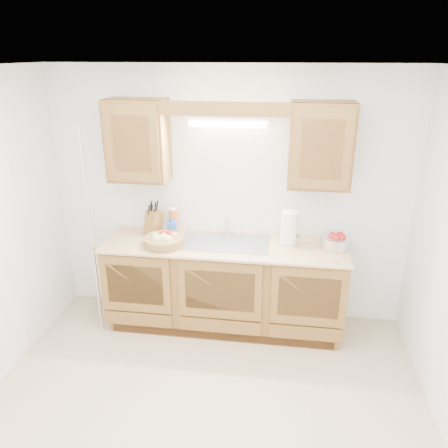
% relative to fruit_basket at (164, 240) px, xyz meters
% --- Properties ---
extents(room, '(3.52, 3.50, 2.50)m').
position_rel_fruit_basket_xyz_m(room, '(0.55, -1.07, 0.30)').
color(room, tan).
rests_on(room, ground).
extents(base_cabinets, '(2.20, 0.60, 0.86)m').
position_rel_fruit_basket_xyz_m(base_cabinets, '(0.55, 0.13, -0.51)').
color(base_cabinets, brown).
rests_on(base_cabinets, ground).
extents(countertop, '(2.30, 0.63, 0.04)m').
position_rel_fruit_basket_xyz_m(countertop, '(0.55, 0.11, -0.07)').
color(countertop, tan).
rests_on(countertop, base_cabinets).
extents(upper_cabinet_left, '(0.55, 0.33, 0.75)m').
position_rel_fruit_basket_xyz_m(upper_cabinet_left, '(-0.28, 0.26, 0.87)').
color(upper_cabinet_left, brown).
rests_on(upper_cabinet_left, room).
extents(upper_cabinet_right, '(0.55, 0.33, 0.75)m').
position_rel_fruit_basket_xyz_m(upper_cabinet_right, '(1.38, 0.26, 0.87)').
color(upper_cabinet_right, brown).
rests_on(upper_cabinet_right, room).
extents(valance, '(2.20, 0.05, 0.12)m').
position_rel_fruit_basket_xyz_m(valance, '(0.55, 0.12, 1.19)').
color(valance, brown).
rests_on(valance, room).
extents(fluorescent_fixture, '(0.76, 0.08, 0.08)m').
position_rel_fruit_basket_xyz_m(fluorescent_fixture, '(0.55, 0.34, 1.04)').
color(fluorescent_fixture, white).
rests_on(fluorescent_fixture, room).
extents(sink, '(0.84, 0.46, 0.36)m').
position_rel_fruit_basket_xyz_m(sink, '(0.55, 0.13, -0.12)').
color(sink, '#9E9EA3').
rests_on(sink, countertop).
extents(wire_shelf_pole, '(0.03, 0.03, 2.00)m').
position_rel_fruit_basket_xyz_m(wire_shelf_pole, '(-0.65, -0.14, 0.05)').
color(wire_shelf_pole, silver).
rests_on(wire_shelf_pole, ground).
extents(outlet_plate, '(0.08, 0.01, 0.12)m').
position_rel_fruit_basket_xyz_m(outlet_plate, '(1.50, 0.42, 0.20)').
color(outlet_plate, white).
rests_on(outlet_plate, room).
extents(fruit_basket, '(0.49, 0.49, 0.12)m').
position_rel_fruit_basket_xyz_m(fruit_basket, '(0.00, 0.00, 0.00)').
color(fruit_basket, olive).
rests_on(fruit_basket, countertop).
extents(knife_block, '(0.19, 0.22, 0.34)m').
position_rel_fruit_basket_xyz_m(knife_block, '(-0.18, 0.26, 0.07)').
color(knife_block, brown).
rests_on(knife_block, countertop).
extents(orange_canister, '(0.10, 0.10, 0.26)m').
position_rel_fruit_basket_xyz_m(orange_canister, '(0.01, 0.32, 0.08)').
color(orange_canister, '#F15C0D').
rests_on(orange_canister, countertop).
extents(soap_bottle, '(0.09, 0.09, 0.20)m').
position_rel_fruit_basket_xyz_m(soap_bottle, '(0.01, 0.27, 0.05)').
color(soap_bottle, blue).
rests_on(soap_bottle, countertop).
extents(sponge, '(0.14, 0.12, 0.02)m').
position_rel_fruit_basket_xyz_m(sponge, '(1.19, 0.37, -0.04)').
color(sponge, '#CC333F').
rests_on(sponge, countertop).
extents(paper_towel, '(0.18, 0.18, 0.38)m').
position_rel_fruit_basket_xyz_m(paper_towel, '(1.15, 0.20, 0.11)').
color(paper_towel, silver).
rests_on(paper_towel, countertop).
extents(apple_bowl, '(0.31, 0.31, 0.15)m').
position_rel_fruit_basket_xyz_m(apple_bowl, '(1.59, 0.16, 0.01)').
color(apple_bowl, silver).
rests_on(apple_bowl, countertop).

